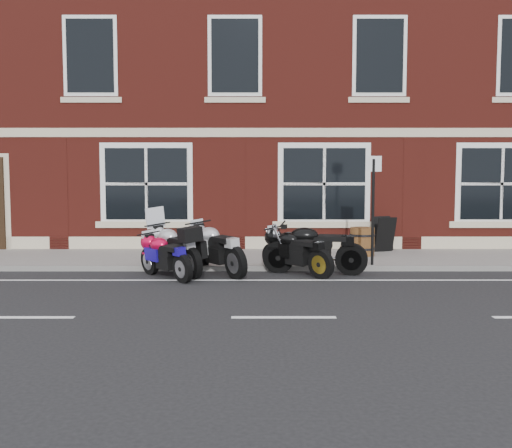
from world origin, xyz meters
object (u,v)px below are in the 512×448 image
(moto_touring_silver, at_px, (174,247))
(moto_sport_silver, at_px, (217,247))
(barrel_planter, at_px, (362,242))
(a_board_sign, at_px, (384,234))
(parking_sign, at_px, (373,202))
(moto_sport_red, at_px, (166,255))
(moto_sport_black, at_px, (296,250))
(moto_naked_black, at_px, (313,247))

(moto_touring_silver, height_order, moto_sport_silver, moto_touring_silver)
(barrel_planter, bearing_deg, a_board_sign, 49.40)
(moto_touring_silver, xyz_separation_m, parking_sign, (4.52, 0.49, 0.97))
(moto_touring_silver, xyz_separation_m, barrel_planter, (4.58, 2.09, -0.11))
(a_board_sign, bearing_deg, barrel_planter, -151.46)
(barrel_planter, relative_size, parking_sign, 0.29)
(a_board_sign, xyz_separation_m, parking_sign, (-0.83, -2.49, 0.97))
(moto_sport_silver, bearing_deg, moto_sport_red, 175.35)
(a_board_sign, relative_size, parking_sign, 0.38)
(parking_sign, bearing_deg, moto_touring_silver, -165.60)
(moto_sport_red, height_order, barrel_planter, moto_sport_red)
(moto_touring_silver, bearing_deg, parking_sign, -29.52)
(moto_sport_red, relative_size, moto_sport_black, 0.95)
(moto_naked_black, height_order, a_board_sign, a_board_sign)
(barrel_planter, xyz_separation_m, parking_sign, (-0.06, -1.59, 1.08))
(parking_sign, bearing_deg, moto_naked_black, -151.28)
(moto_sport_red, xyz_separation_m, parking_sign, (4.62, 1.10, 1.07))
(moto_sport_silver, height_order, moto_naked_black, moto_naked_black)
(moto_sport_black, height_order, barrel_planter, moto_sport_black)
(a_board_sign, bearing_deg, moto_naked_black, -147.75)
(moto_touring_silver, relative_size, moto_sport_red, 1.21)
(moto_naked_black, bearing_deg, moto_sport_red, 111.53)
(moto_naked_black, relative_size, parking_sign, 0.92)
(moto_sport_red, distance_m, parking_sign, 4.87)
(moto_sport_black, height_order, moto_naked_black, moto_naked_black)
(moto_touring_silver, xyz_separation_m, moto_sport_silver, (0.95, -0.02, 0.00))
(moto_naked_black, bearing_deg, moto_touring_silver, 100.72)
(moto_touring_silver, distance_m, moto_sport_red, 0.62)
(moto_touring_silver, xyz_separation_m, moto_sport_red, (-0.10, -0.60, -0.10))
(moto_sport_black, xyz_separation_m, moto_naked_black, (0.38, 0.07, 0.06))
(moto_sport_black, relative_size, barrel_planter, 2.25)
(barrel_planter, bearing_deg, moto_sport_red, -150.13)
(moto_naked_black, height_order, parking_sign, parking_sign)
(moto_sport_silver, distance_m, a_board_sign, 5.33)
(moto_touring_silver, relative_size, parking_sign, 0.75)
(moto_sport_silver, xyz_separation_m, parking_sign, (3.57, 0.51, 0.97))
(moto_sport_red, xyz_separation_m, moto_sport_black, (2.80, 0.49, 0.04))
(moto_touring_silver, distance_m, a_board_sign, 6.13)
(moto_sport_black, distance_m, parking_sign, 2.17)
(moto_sport_silver, bearing_deg, a_board_sign, 0.28)
(moto_sport_red, distance_m, a_board_sign, 6.53)
(moto_sport_red, relative_size, moto_naked_black, 0.68)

